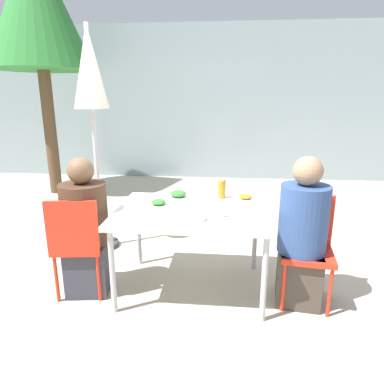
{
  "coord_description": "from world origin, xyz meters",
  "views": [
    {
      "loc": [
        0.26,
        -2.68,
        1.63
      ],
      "look_at": [
        0.0,
        0.0,
        0.88
      ],
      "focal_mm": 32.0,
      "sensor_mm": 36.0,
      "label": 1
    }
  ],
  "objects": [
    {
      "name": "dining_table",
      "position": [
        0.0,
        0.0,
        0.67
      ],
      "size": [
        1.26,
        0.94,
        0.73
      ],
      "color": "silver",
      "rests_on": "ground"
    },
    {
      "name": "tree_behind_left",
      "position": [
        -2.7,
        2.93,
        3.01
      ],
      "size": [
        1.65,
        1.65,
        4.02
      ],
      "color": "brown",
      "rests_on": "ground"
    },
    {
      "name": "plate_2",
      "position": [
        0.45,
        0.3,
        0.75
      ],
      "size": [
        0.2,
        0.2,
        0.06
      ],
      "color": "white",
      "rests_on": "dining_table"
    },
    {
      "name": "person_left",
      "position": [
        -0.88,
        -0.12,
        0.54
      ],
      "size": [
        0.38,
        0.38,
        1.17
      ],
      "rotation": [
        0.0,
        0.0,
        0.13
      ],
      "color": "#383842",
      "rests_on": "ground"
    },
    {
      "name": "ground_plane",
      "position": [
        0.0,
        0.0,
        0.0
      ],
      "size": [
        24.0,
        24.0,
        0.0
      ],
      "primitive_type": "plane",
      "color": "#B2A893"
    },
    {
      "name": "drinking_cup",
      "position": [
        0.24,
        -0.16,
        0.77
      ],
      "size": [
        0.07,
        0.07,
        0.09
      ],
      "color": "white",
      "rests_on": "dining_table"
    },
    {
      "name": "plate_1",
      "position": [
        -0.16,
        0.31,
        0.76
      ],
      "size": [
        0.26,
        0.26,
        0.07
      ],
      "color": "white",
      "rests_on": "dining_table"
    },
    {
      "name": "building_facade",
      "position": [
        0.0,
        4.43,
        1.5
      ],
      "size": [
        10.0,
        0.2,
        3.0
      ],
      "color": "#89999E",
      "rests_on": "ground"
    },
    {
      "name": "bottle",
      "position": [
        0.24,
        0.36,
        0.82
      ],
      "size": [
        0.07,
        0.07,
        0.19
      ],
      "color": "#B7751E",
      "rests_on": "dining_table"
    },
    {
      "name": "person_right",
      "position": [
        0.88,
        -0.12,
        0.56
      ],
      "size": [
        0.38,
        0.38,
        1.21
      ],
      "rotation": [
        0.0,
        0.0,
        3.01
      ],
      "color": "#473D33",
      "rests_on": "ground"
    },
    {
      "name": "closed_umbrella",
      "position": [
        -1.09,
        0.78,
        1.78
      ],
      "size": [
        0.36,
        0.36,
        2.32
      ],
      "color": "#333333",
      "rests_on": "ground"
    },
    {
      "name": "chair_left",
      "position": [
        -0.92,
        -0.2,
        0.51
      ],
      "size": [
        0.45,
        0.45,
        0.87
      ],
      "rotation": [
        0.0,
        0.0,
        0.13
      ],
      "color": "red",
      "rests_on": "ground"
    },
    {
      "name": "plate_0",
      "position": [
        -0.29,
        0.06,
        0.75
      ],
      "size": [
        0.22,
        0.22,
        0.06
      ],
      "color": "white",
      "rests_on": "dining_table"
    },
    {
      "name": "chair_right",
      "position": [
        0.94,
        -0.04,
        0.51
      ],
      "size": [
        0.45,
        0.45,
        0.87
      ],
      "rotation": [
        0.0,
        0.0,
        3.01
      ],
      "color": "red",
      "rests_on": "ground"
    },
    {
      "name": "salad_bowl",
      "position": [
        0.04,
        -0.24,
        0.75
      ],
      "size": [
        0.19,
        0.19,
        0.05
      ],
      "color": "white",
      "rests_on": "dining_table"
    }
  ]
}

